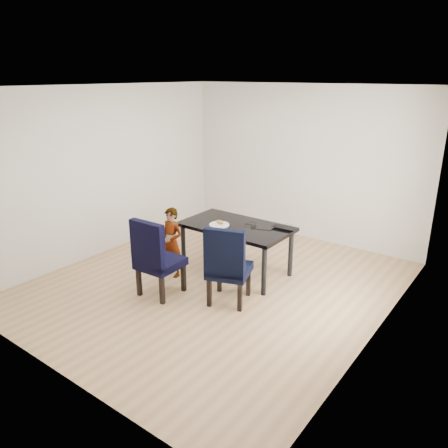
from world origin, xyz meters
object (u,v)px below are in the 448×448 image
Objects in this scene: chair_right at (229,263)px; laptop at (286,227)px; dining_table at (236,249)px; plate at (219,225)px; child at (172,242)px; chair_left at (160,256)px.

chair_right is 2.95× the size of laptop.
dining_table is 4.40× the size of laptop.
child is at bearing -134.65° from plate.
child is 0.74m from plate.
chair_right is at bearing -60.43° from dining_table.
dining_table is 1.24m from chair_left.
laptop is (1.34, 0.98, 0.25)m from child.
child reaches higher than plate.
chair_left reaches higher than child.
plate is at bearing 75.14° from chair_left.
chair_left is at bearing -110.06° from dining_table.
dining_table is 5.47× the size of plate.
laptop is (0.65, 0.32, 0.39)m from dining_table.
plate is 0.80× the size of laptop.
plate reaches higher than dining_table.
chair_right is at bearing -6.03° from child.
dining_table is 0.82m from laptop.
chair_left reaches higher than plate.
dining_table is 1.54× the size of child.
laptop is at bearing 36.60° from child.
chair_left is 1.84m from laptop.
chair_right is (0.44, -0.78, 0.16)m from dining_table.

